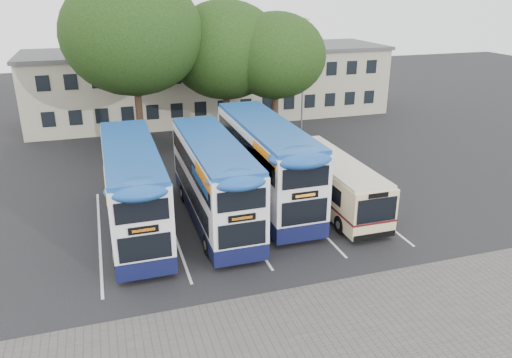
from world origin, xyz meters
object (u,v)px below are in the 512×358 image
(tree_left, at_px, (133,35))
(bus_single, at_px, (332,179))
(lamp_post, at_px, (303,69))
(tree_right, at_px, (276,56))
(bus_dd_mid, at_px, (214,178))
(bus_dd_left, at_px, (133,185))
(tree_mid, at_px, (225,50))
(bus_dd_right, at_px, (266,159))

(tree_left, relative_size, bus_single, 1.35)
(lamp_post, distance_m, tree_right, 4.95)
(bus_dd_mid, xyz_separation_m, bus_single, (6.57, -0.12, -0.81))
(tree_right, bearing_deg, bus_dd_mid, -122.40)
(tree_left, bearing_deg, tree_right, -4.54)
(bus_dd_left, bearing_deg, bus_dd_mid, -1.72)
(tree_mid, distance_m, bus_dd_left, 16.39)
(bus_dd_mid, xyz_separation_m, bus_dd_right, (3.23, 1.40, 0.17))
(lamp_post, height_order, tree_right, tree_right)
(tree_mid, bearing_deg, lamp_post, 10.61)
(bus_dd_left, bearing_deg, bus_dd_right, 10.13)
(bus_single, bearing_deg, bus_dd_left, 178.72)
(tree_mid, distance_m, bus_dd_mid, 14.94)
(lamp_post, xyz_separation_m, bus_dd_left, (-14.94, -14.75, -2.70))
(bus_dd_mid, distance_m, bus_single, 6.62)
(tree_left, height_order, bus_dd_mid, tree_left)
(tree_left, xyz_separation_m, tree_mid, (6.65, 1.05, -1.37))
(tree_left, distance_m, bus_single, 16.97)
(bus_dd_left, height_order, bus_dd_right, bus_dd_right)
(tree_left, bearing_deg, lamp_post, 9.82)
(bus_dd_mid, distance_m, bus_dd_right, 3.52)
(lamp_post, xyz_separation_m, tree_right, (-3.52, -3.12, 1.57))
(tree_left, bearing_deg, bus_dd_right, -62.88)
(lamp_post, distance_m, bus_single, 16.01)
(lamp_post, bearing_deg, tree_left, -170.18)
(tree_mid, relative_size, bus_dd_mid, 1.03)
(bus_dd_mid, relative_size, bus_single, 1.12)
(lamp_post, distance_m, tree_left, 14.03)
(bus_dd_mid, bearing_deg, bus_dd_right, 23.51)
(tree_left, distance_m, tree_mid, 6.87)
(tree_mid, xyz_separation_m, bus_dd_left, (-8.14, -13.47, -4.58))
(bus_single, bearing_deg, lamp_post, 73.62)
(lamp_post, height_order, tree_mid, tree_mid)
(bus_dd_left, relative_size, bus_single, 1.13)
(bus_dd_mid, bearing_deg, lamp_post, 53.56)
(tree_right, bearing_deg, bus_dd_left, -134.49)
(tree_left, distance_m, bus_dd_right, 13.79)
(lamp_post, height_order, tree_left, tree_left)
(tree_mid, height_order, bus_single, tree_mid)
(bus_dd_mid, bearing_deg, tree_right, 57.60)
(tree_right, bearing_deg, lamp_post, 41.54)
(tree_left, relative_size, tree_right, 1.27)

